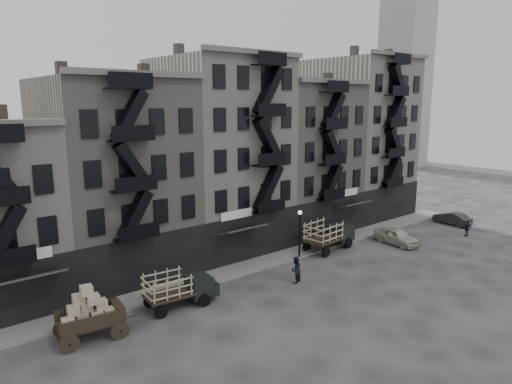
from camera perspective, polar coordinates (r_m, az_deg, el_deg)
ground at (r=36.38m, az=4.95°, el=-10.35°), size 140.00×140.00×0.00m
sidewalk at (r=38.93m, az=1.04°, el=-8.71°), size 55.00×2.50×0.15m
building_midwest at (r=36.98m, az=-17.12°, el=1.63°), size 10.00×11.35×16.20m
building_center at (r=41.64m, az=-4.40°, el=4.54°), size 10.00×11.35×18.20m
building_mideast at (r=48.19m, az=5.39°, el=4.26°), size 10.00×11.35×16.20m
building_east at (r=55.53m, az=12.79°, el=6.53°), size 10.00×11.35×19.20m
lamp_post at (r=39.24m, az=5.48°, el=-4.43°), size 0.36×0.36×4.28m
wagon at (r=28.28m, az=-20.28°, el=-13.59°), size 4.05×2.52×3.24m
stake_truck_west at (r=31.12m, az=-9.56°, el=-11.55°), size 5.08×2.45×2.47m
stake_truck_east at (r=42.31m, az=9.18°, el=-5.02°), size 5.76×2.77×2.80m
car_east at (r=45.53m, az=17.15°, el=-5.30°), size 2.26×4.67×1.54m
car_far at (r=54.75m, az=23.30°, el=-3.04°), size 1.80×4.23×1.36m
pedestrian_mid at (r=34.70m, az=4.96°, el=-9.67°), size 1.17×1.03×2.01m
policeman at (r=50.58m, az=24.88°, el=-4.16°), size 1.02×0.80×1.62m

